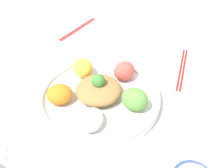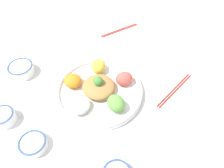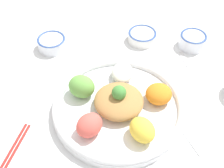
# 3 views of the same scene
# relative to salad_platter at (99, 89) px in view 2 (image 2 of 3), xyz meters

# --- Properties ---
(ground_plane) EXTENTS (2.40, 2.40, 0.00)m
(ground_plane) POSITION_rel_salad_platter_xyz_m (-0.01, 0.01, -0.03)
(ground_plane) COLOR white
(salad_platter) EXTENTS (0.35, 0.35, 0.10)m
(salad_platter) POSITION_rel_salad_platter_xyz_m (0.00, 0.00, 0.00)
(salad_platter) COLOR white
(salad_platter) RESTS_ON ground_plane
(rice_bowl_blue) EXTENTS (0.11, 0.11, 0.05)m
(rice_bowl_blue) POSITION_rel_salad_platter_xyz_m (-0.08, 0.35, 0.00)
(rice_bowl_blue) COLOR white
(rice_bowl_blue) RESTS_ON ground_plane
(sauce_bowl_dark) EXTENTS (0.09, 0.09, 0.05)m
(sauce_bowl_dark) POSITION_rel_salad_platter_xyz_m (-0.29, 0.23, 0.00)
(sauce_bowl_dark) COLOR white
(sauce_bowl_dark) RESTS_ON ground_plane
(rice_bowl_plain) EXTENTS (0.09, 0.09, 0.03)m
(rice_bowl_plain) POSITION_rel_salad_platter_xyz_m (-0.31, 0.07, -0.01)
(rice_bowl_plain) COLOR white
(rice_bowl_plain) RESTS_ON ground_plane
(chopsticks_pair_near) EXTENTS (0.20, 0.12, 0.01)m
(chopsticks_pair_near) POSITION_rel_salad_platter_xyz_m (0.41, 0.14, -0.02)
(chopsticks_pair_near) COLOR red
(chopsticks_pair_near) RESTS_ON ground_plane
(chopsticks_pair_far) EXTENTS (0.23, 0.07, 0.01)m
(chopsticks_pair_far) POSITION_rel_salad_platter_xyz_m (0.17, -0.26, -0.02)
(chopsticks_pair_far) COLOR red
(chopsticks_pair_far) RESTS_ON ground_plane
(serving_spoon_main) EXTENTS (0.12, 0.06, 0.01)m
(serving_spoon_main) POSITION_rel_salad_platter_xyz_m (-0.18, 0.21, -0.02)
(serving_spoon_main) COLOR silver
(serving_spoon_main) RESTS_ON ground_plane
(serving_spoon_extra) EXTENTS (0.11, 0.07, 0.01)m
(serving_spoon_extra) POSITION_rel_salad_platter_xyz_m (0.12, 0.21, -0.02)
(serving_spoon_extra) COLOR silver
(serving_spoon_extra) RESTS_ON ground_plane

